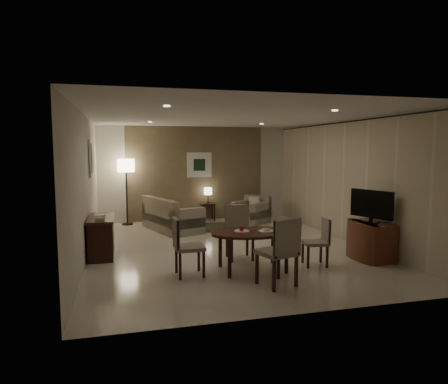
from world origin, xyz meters
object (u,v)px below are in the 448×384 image
object	(u,v)px
console_desk	(101,236)
sofa	(172,214)
chair_near	(277,251)
floor_lamp	(127,192)
chair_right	(315,242)
side_table	(208,212)
armchair	(251,210)
tv_cabinet	(371,241)
chair_far	(240,233)
chair_left	(190,247)
dining_table	(253,251)

from	to	relation	value
console_desk	sofa	distance (m)	2.66
chair_near	floor_lamp	xyz separation A→B (m)	(-2.10, 5.61, 0.37)
chair_right	side_table	distance (m)	4.95
sofa	armchair	size ratio (longest dim) A/B	2.11
chair_near	chair_right	distance (m)	1.33
console_desk	chair_right	distance (m)	4.02
tv_cabinet	chair_right	xyz separation A→B (m)	(-1.21, -0.12, 0.07)
chair_right	chair_far	bearing A→B (deg)	-112.65
armchair	floor_lamp	bearing A→B (deg)	-135.41
console_desk	side_table	distance (m)	4.29
chair_left	dining_table	bearing A→B (deg)	-90.96
chair_far	sofa	xyz separation A→B (m)	(-0.89, 2.98, -0.08)
side_table	chair_far	bearing A→B (deg)	-93.93
chair_left	chair_far	bearing A→B (deg)	-56.78
sofa	floor_lamp	bearing A→B (deg)	25.39
console_desk	chair_right	xyz separation A→B (m)	(3.68, -1.62, 0.04)
console_desk	dining_table	size ratio (longest dim) A/B	0.85
chair_left	side_table	world-z (taller)	chair_left
chair_near	chair_far	distance (m)	1.54
tv_cabinet	side_table	size ratio (longest dim) A/B	1.79
dining_table	floor_lamp	xyz separation A→B (m)	(-2.00, 4.80, 0.56)
chair_near	floor_lamp	distance (m)	6.00
armchair	chair_right	bearing A→B (deg)	-38.11
chair_right	side_table	size ratio (longest dim) A/B	1.67
dining_table	chair_near	xyz separation A→B (m)	(0.11, -0.81, 0.19)
armchair	floor_lamp	world-z (taller)	floor_lamp
sofa	console_desk	bearing A→B (deg)	122.29
console_desk	floor_lamp	distance (m)	3.27
tv_cabinet	floor_lamp	world-z (taller)	floor_lamp
dining_table	side_table	xyz separation A→B (m)	(0.28, 4.86, -0.08)
chair_right	chair_left	bearing A→B (deg)	-80.29
sofa	floor_lamp	xyz separation A→B (m)	(-1.10, 1.09, 0.48)
armchair	side_table	size ratio (longest dim) A/B	1.67
chair_left	floor_lamp	xyz separation A→B (m)	(-0.92, 4.81, 0.42)
tv_cabinet	floor_lamp	distance (m)	6.43
tv_cabinet	chair_far	distance (m)	2.46
armchair	sofa	bearing A→B (deg)	-113.02
chair_left	floor_lamp	distance (m)	4.92
chair_right	floor_lamp	distance (m)	5.77
dining_table	chair_left	world-z (taller)	chair_left
chair_far	armchair	world-z (taller)	chair_far
floor_lamp	chair_left	bearing A→B (deg)	-79.20
chair_right	floor_lamp	world-z (taller)	floor_lamp
sofa	armchair	distance (m)	2.31
console_desk	sofa	bearing A→B (deg)	52.21
chair_far	floor_lamp	distance (m)	4.55
console_desk	chair_left	xyz separation A→B (m)	(1.45, -1.62, 0.10)
dining_table	chair_near	world-z (taller)	chair_near
chair_near	sofa	xyz separation A→B (m)	(-1.00, 4.52, -0.10)
dining_table	side_table	world-z (taller)	dining_table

